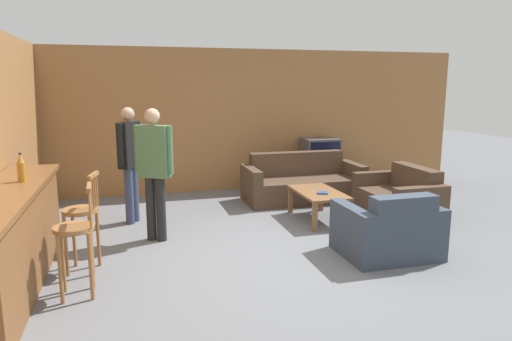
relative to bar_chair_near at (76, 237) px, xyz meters
The scene contains 16 objects.
ground_plane 2.38m from the bar_chair_near, 12.59° to the left, with size 24.00×24.00×0.00m, color slate.
wall_back 4.64m from the bar_chair_near, 60.56° to the left, with size 9.40×0.08×2.60m.
wall_left 2.12m from the bar_chair_near, 118.44° to the left, with size 0.08×8.49×2.60m.
bar_counter 0.69m from the bar_chair_near, 153.14° to the left, with size 0.55×2.79×0.99m.
bar_chair_near is the anchor object (origin of this frame).
bar_chair_mid 0.61m from the bar_chair_near, 90.03° to the left, with size 0.43×0.43×1.05m.
couch_far 4.41m from the bar_chair_near, 40.66° to the left, with size 2.00×0.89×0.79m.
armchair_near 3.36m from the bar_chair_near, ahead, with size 1.06×0.84×0.77m.
loveseat_right 4.59m from the bar_chair_near, 18.66° to the left, with size 0.81×1.31×0.76m.
coffee_table 3.54m from the bar_chair_near, 27.94° to the left, with size 0.59×1.04×0.43m.
tv_unit 5.41m from the bar_chair_near, 42.34° to the left, with size 1.23×0.49×0.51m.
tv 5.40m from the bar_chair_near, 42.31° to the left, with size 0.66×0.52×0.44m.
bottle 1.02m from the bar_chair_near, 129.34° to the left, with size 0.08×0.08×0.29m.
book_on_table 3.46m from the bar_chair_near, 25.69° to the left, with size 0.19×0.18×0.02m.
person_by_window 2.36m from the bar_chair_near, 77.41° to the left, with size 0.34×0.44×1.65m.
person_by_counter 1.66m from the bar_chair_near, 60.48° to the left, with size 0.45×0.33×1.67m.
Camera 1 is at (-1.73, -4.80, 1.95)m, focal length 32.00 mm.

